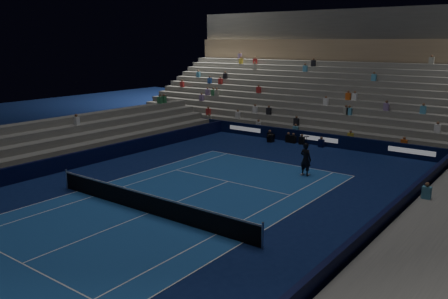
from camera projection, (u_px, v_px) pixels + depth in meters
The scene contains 10 objects.
ground at pixel (148, 213), 22.00m from camera, with size 90.00×90.00×0.00m, color #0C194A.
court_surface at pixel (148, 213), 22.00m from camera, with size 10.97×23.77×0.01m, color #1B4D98.
sponsor_barrier_far at pixel (319, 139), 36.29m from camera, with size 44.00×0.25×1.00m, color black.
sponsor_barrier_east at pixel (342, 260), 16.22m from camera, with size 0.25×37.00×1.00m, color black.
sponsor_barrier_west at pixel (34, 170), 27.56m from camera, with size 0.25×37.00×1.00m, color black.
grandstand_main at pixel (365, 92), 42.96m from camera, with size 44.00×15.20×11.20m.
grandstand_west at pixel (3, 155), 29.49m from camera, with size 5.00×37.00×2.50m.
tennis_net at pixel (148, 203), 21.88m from camera, with size 12.90×0.10×1.10m.
tennis_player at pixel (306, 159), 27.98m from camera, with size 0.75×0.49×2.05m, color black.
broadcast_camera at pixel (271, 138), 37.57m from camera, with size 0.54×0.96×0.61m.
Camera 1 is at (15.32, -14.41, 7.97)m, focal length 37.10 mm.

